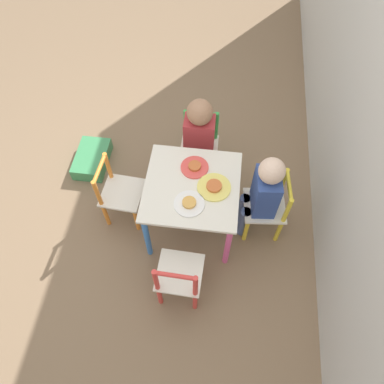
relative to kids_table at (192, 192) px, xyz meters
name	(u,v)px	position (x,y,z in m)	size (l,w,h in m)	color
ground_plane	(192,223)	(0.00, 0.00, -0.40)	(6.00, 6.00, 0.00)	#7F664C
kids_table	(192,192)	(0.00, 0.00, 0.00)	(0.56, 0.56, 0.48)	silver
chair_yellow	(268,207)	(-0.05, 0.48, -0.15)	(0.28, 0.28, 0.51)	silver
chair_green	(199,147)	(-0.49, -0.01, -0.15)	(0.26, 0.26, 0.51)	silver
chair_red	(179,277)	(0.49, -0.01, -0.15)	(0.27, 0.27, 0.51)	silver
chair_orange	(119,193)	(-0.03, -0.48, -0.15)	(0.28, 0.28, 0.51)	silver
child_back	(262,192)	(-0.04, 0.42, 0.02)	(0.21, 0.22, 0.72)	#4C608E
child_left	(199,136)	(-0.42, -0.01, 0.03)	(0.22, 0.20, 0.72)	#38383D
plate_back	(214,187)	(0.00, 0.13, 0.08)	(0.20, 0.20, 0.03)	#EADB66
plate_left	(195,167)	(-0.13, 0.00, 0.08)	(0.17, 0.17, 0.03)	#E54C47
plate_right	(189,203)	(0.13, 0.00, 0.08)	(0.18, 0.18, 0.03)	white
storage_bin	(92,159)	(-0.43, -0.82, -0.35)	(0.35, 0.23, 0.10)	#3D8E56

